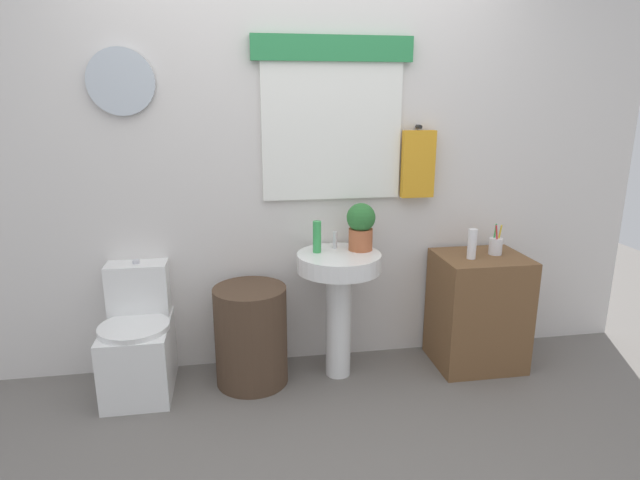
{
  "coord_description": "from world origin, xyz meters",
  "views": [
    {
      "loc": [
        -0.38,
        -1.98,
        1.63
      ],
      "look_at": [
        0.08,
        0.8,
        0.86
      ],
      "focal_mm": 29.53,
      "sensor_mm": 36.0,
      "label": 1
    }
  ],
  "objects_px": {
    "toilet": "(139,343)",
    "soap_bottle": "(317,237)",
    "pedestal_sink": "(339,286)",
    "wooden_cabinet": "(478,310)",
    "lotion_bottle": "(472,244)",
    "toothbrush_cup": "(496,246)",
    "laundry_hamper": "(251,335)",
    "potted_plant": "(361,225)"
  },
  "relations": [
    {
      "from": "laundry_hamper",
      "to": "lotion_bottle",
      "type": "distance_m",
      "value": 1.4
    },
    {
      "from": "laundry_hamper",
      "to": "soap_bottle",
      "type": "height_order",
      "value": "soap_bottle"
    },
    {
      "from": "toilet",
      "to": "toothbrush_cup",
      "type": "height_order",
      "value": "toothbrush_cup"
    },
    {
      "from": "wooden_cabinet",
      "to": "toilet",
      "type": "bearing_deg",
      "value": 179.12
    },
    {
      "from": "toilet",
      "to": "wooden_cabinet",
      "type": "distance_m",
      "value": 2.03
    },
    {
      "from": "laundry_hamper",
      "to": "toilet",
      "type": "bearing_deg",
      "value": 177.18
    },
    {
      "from": "wooden_cabinet",
      "to": "potted_plant",
      "type": "distance_m",
      "value": 0.93
    },
    {
      "from": "toilet",
      "to": "pedestal_sink",
      "type": "distance_m",
      "value": 1.18
    },
    {
      "from": "lotion_bottle",
      "to": "toilet",
      "type": "bearing_deg",
      "value": 177.9
    },
    {
      "from": "pedestal_sink",
      "to": "soap_bottle",
      "type": "xyz_separation_m",
      "value": [
        -0.12,
        0.05,
        0.29
      ]
    },
    {
      "from": "wooden_cabinet",
      "to": "lotion_bottle",
      "type": "relative_size",
      "value": 3.94
    },
    {
      "from": "toothbrush_cup",
      "to": "potted_plant",
      "type": "bearing_deg",
      "value": 177.26
    },
    {
      "from": "lotion_bottle",
      "to": "soap_bottle",
      "type": "bearing_deg",
      "value": 174.35
    },
    {
      "from": "potted_plant",
      "to": "laundry_hamper",
      "type": "bearing_deg",
      "value": -174.78
    },
    {
      "from": "wooden_cabinet",
      "to": "lotion_bottle",
      "type": "xyz_separation_m",
      "value": [
        -0.09,
        -0.04,
        0.44
      ]
    },
    {
      "from": "lotion_bottle",
      "to": "toothbrush_cup",
      "type": "xyz_separation_m",
      "value": [
        0.18,
        0.06,
        -0.04
      ]
    },
    {
      "from": "laundry_hamper",
      "to": "potted_plant",
      "type": "relative_size",
      "value": 2.11
    },
    {
      "from": "toilet",
      "to": "pedestal_sink",
      "type": "xyz_separation_m",
      "value": [
        1.15,
        -0.03,
        0.28
      ]
    },
    {
      "from": "lotion_bottle",
      "to": "potted_plant",
      "type": "bearing_deg",
      "value": 171.25
    },
    {
      "from": "pedestal_sink",
      "to": "soap_bottle",
      "type": "distance_m",
      "value": 0.32
    },
    {
      "from": "laundry_hamper",
      "to": "pedestal_sink",
      "type": "relative_size",
      "value": 0.77
    },
    {
      "from": "soap_bottle",
      "to": "potted_plant",
      "type": "relative_size",
      "value": 0.66
    },
    {
      "from": "soap_bottle",
      "to": "potted_plant",
      "type": "xyz_separation_m",
      "value": [
        0.26,
        0.01,
        0.06
      ]
    },
    {
      "from": "lotion_bottle",
      "to": "toothbrush_cup",
      "type": "height_order",
      "value": "toothbrush_cup"
    },
    {
      "from": "soap_bottle",
      "to": "toothbrush_cup",
      "type": "height_order",
      "value": "soap_bottle"
    },
    {
      "from": "wooden_cabinet",
      "to": "toothbrush_cup",
      "type": "relative_size",
      "value": 3.81
    },
    {
      "from": "lotion_bottle",
      "to": "toothbrush_cup",
      "type": "bearing_deg",
      "value": 18.17
    },
    {
      "from": "toilet",
      "to": "soap_bottle",
      "type": "height_order",
      "value": "soap_bottle"
    },
    {
      "from": "wooden_cabinet",
      "to": "potted_plant",
      "type": "bearing_deg",
      "value": 175.37
    },
    {
      "from": "pedestal_sink",
      "to": "lotion_bottle",
      "type": "xyz_separation_m",
      "value": [
        0.79,
        -0.04,
        0.23
      ]
    },
    {
      "from": "toilet",
      "to": "lotion_bottle",
      "type": "xyz_separation_m",
      "value": [
        1.94,
        -0.07,
        0.51
      ]
    },
    {
      "from": "wooden_cabinet",
      "to": "pedestal_sink",
      "type": "bearing_deg",
      "value": -180.0
    },
    {
      "from": "toilet",
      "to": "soap_bottle",
      "type": "xyz_separation_m",
      "value": [
        1.03,
        0.02,
        0.57
      ]
    },
    {
      "from": "pedestal_sink",
      "to": "wooden_cabinet",
      "type": "xyz_separation_m",
      "value": [
        0.88,
        0.0,
        -0.21
      ]
    },
    {
      "from": "lotion_bottle",
      "to": "wooden_cabinet",
      "type": "bearing_deg",
      "value": 23.64
    },
    {
      "from": "potted_plant",
      "to": "toothbrush_cup",
      "type": "bearing_deg",
      "value": -2.74
    },
    {
      "from": "pedestal_sink",
      "to": "potted_plant",
      "type": "height_order",
      "value": "potted_plant"
    },
    {
      "from": "wooden_cabinet",
      "to": "soap_bottle",
      "type": "distance_m",
      "value": 1.12
    },
    {
      "from": "laundry_hamper",
      "to": "soap_bottle",
      "type": "relative_size",
      "value": 3.17
    },
    {
      "from": "soap_bottle",
      "to": "lotion_bottle",
      "type": "height_order",
      "value": "soap_bottle"
    },
    {
      "from": "toothbrush_cup",
      "to": "wooden_cabinet",
      "type": "bearing_deg",
      "value": -167.64
    },
    {
      "from": "laundry_hamper",
      "to": "toothbrush_cup",
      "type": "xyz_separation_m",
      "value": [
        1.49,
        0.02,
        0.47
      ]
    }
  ]
}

